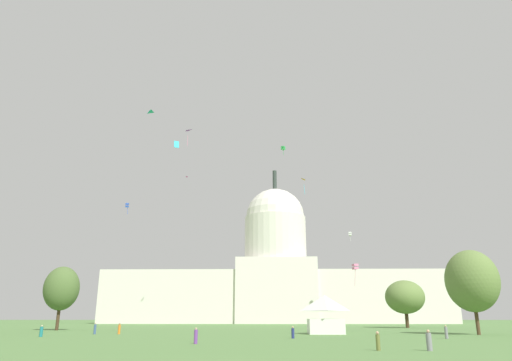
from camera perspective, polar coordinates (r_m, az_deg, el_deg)
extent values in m
cube|color=silver|center=(198.93, -8.05, -14.33)|extent=(70.88, 26.00, 20.90)
cube|color=silver|center=(200.29, 13.05, -14.09)|extent=(70.88, 26.00, 20.90)
cube|color=silver|center=(196.55, 2.53, -13.75)|extent=(32.69, 28.60, 25.66)
cylinder|color=silver|center=(198.94, 2.45, -7.34)|extent=(26.57, 26.57, 18.79)
sphere|color=silver|center=(200.69, 2.41, -4.70)|extent=(25.62, 25.62, 25.62)
cylinder|color=#2D3833|center=(204.98, 2.36, 0.03)|extent=(1.80, 1.80, 8.89)
cube|color=white|center=(77.59, 8.73, -17.64)|extent=(5.58, 5.80, 2.35)
pyramid|color=white|center=(77.61, 8.60, -14.96)|extent=(5.86, 6.09, 2.46)
cylinder|color=#4C3823|center=(81.09, 25.96, -15.15)|extent=(0.55, 0.55, 5.25)
ellipsoid|color=olive|center=(81.27, 25.46, -11.28)|extent=(8.02, 8.74, 9.67)
cylinder|color=#42301E|center=(105.24, -23.57, -15.31)|extent=(0.64, 0.64, 5.67)
ellipsoid|color=#4C6633|center=(105.40, -23.22, -12.33)|extent=(7.90, 7.51, 8.95)
cylinder|color=#42301E|center=(124.55, 18.39, -15.99)|extent=(0.87, 0.87, 4.99)
ellipsoid|color=olive|center=(124.64, 18.18, -13.72)|extent=(14.14, 14.11, 8.26)
cylinder|color=gray|center=(41.73, 20.90, -18.39)|extent=(0.62, 0.62, 1.40)
sphere|color=tan|center=(41.70, 20.77, -17.26)|extent=(0.35, 0.35, 0.25)
cylinder|color=orange|center=(79.10, -16.79, -17.46)|extent=(0.53, 0.53, 1.46)
sphere|color=#A37556|center=(79.08, -16.73, -16.84)|extent=(0.33, 0.33, 0.25)
cylinder|color=#1E757A|center=(72.51, -25.35, -16.78)|extent=(0.60, 0.60, 1.34)
sphere|color=beige|center=(72.49, -25.27, -16.17)|extent=(0.29, 0.29, 0.21)
cylinder|color=olive|center=(40.85, 15.07, -19.04)|extent=(0.44, 0.44, 1.26)
sphere|color=tan|center=(40.82, 14.98, -17.98)|extent=(0.32, 0.32, 0.25)
cylinder|color=#703D93|center=(49.62, -7.57, -18.87)|extent=(0.46, 0.46, 1.38)
sphere|color=beige|center=(49.59, -7.53, -17.95)|extent=(0.27, 0.27, 0.22)
cylinder|color=navy|center=(61.62, 4.65, -18.57)|extent=(0.41, 0.41, 1.24)
sphere|color=tan|center=(61.60, 4.64, -17.88)|extent=(0.27, 0.27, 0.25)
cylinder|color=gray|center=(65.23, 22.76, -17.21)|extent=(0.50, 0.50, 1.43)
sphere|color=tan|center=(65.21, 22.68, -16.49)|extent=(0.27, 0.27, 0.21)
cylinder|color=#3D5684|center=(80.45, -19.56, -17.18)|extent=(0.53, 0.53, 1.50)
sphere|color=tan|center=(80.43, -19.50, -16.58)|extent=(0.28, 0.28, 0.20)
pyramid|color=purple|center=(102.06, -8.71, 6.11)|extent=(1.83, 1.61, 0.27)
cylinder|color=pink|center=(101.50, -8.59, 4.98)|extent=(0.09, 0.11, 2.52)
cube|color=green|center=(135.04, 3.43, 3.97)|extent=(1.40, 1.39, 0.53)
cube|color=green|center=(135.25, 3.42, 4.20)|extent=(1.40, 1.39, 0.53)
cylinder|color=green|center=(134.65, 3.48, 3.52)|extent=(0.17, 0.15, 1.81)
pyramid|color=teal|center=(75.56, -12.66, 8.00)|extent=(1.49, 1.62, 0.17)
cube|color=blue|center=(121.33, -15.88, -3.15)|extent=(1.09, 1.15, 0.67)
cube|color=blue|center=(121.48, -15.85, -2.85)|extent=(1.09, 1.15, 0.67)
cylinder|color=blue|center=(121.02, -15.83, -3.67)|extent=(0.32, 0.25, 1.86)
pyramid|color=#D1339E|center=(157.66, -8.56, 0.41)|extent=(0.61, 1.58, 0.21)
cube|color=white|center=(166.55, 11.74, -6.68)|extent=(1.23, 1.27, 0.65)
cube|color=white|center=(166.66, 11.73, -6.46)|extent=(1.23, 1.27, 0.65)
cylinder|color=white|center=(166.33, 11.74, -7.11)|extent=(0.28, 0.20, 2.08)
cube|color=#33BCDB|center=(75.29, -9.95, 4.49)|extent=(0.83, 0.50, 1.19)
cube|color=pink|center=(76.14, 12.35, -10.71)|extent=(1.02, 1.01, 0.41)
cube|color=pink|center=(76.19, 12.33, -10.32)|extent=(1.02, 1.01, 0.41)
cylinder|color=pink|center=(75.98, 12.33, -11.81)|extent=(0.26, 0.21, 2.58)
pyramid|color=orange|center=(98.60, 6.18, 0.01)|extent=(1.33, 1.81, 0.21)
cylinder|color=#33BCDB|center=(98.16, 6.09, -1.13)|extent=(0.18, 0.31, 2.28)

